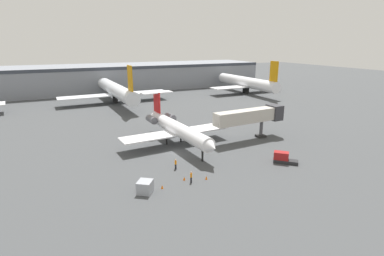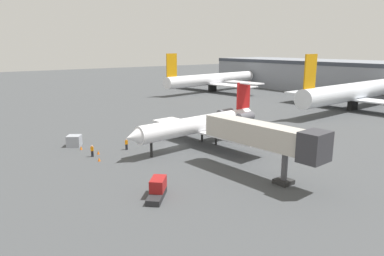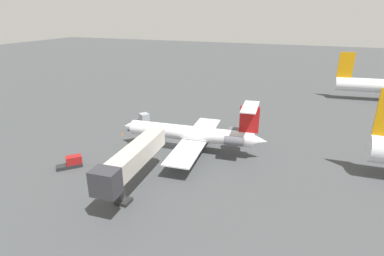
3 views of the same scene
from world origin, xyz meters
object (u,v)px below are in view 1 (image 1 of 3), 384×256
Objects in this scene: ground_crew_loader at (191,177)px; parked_airliner_centre at (246,82)px; baggage_tug_lead at (283,158)px; traffic_cone_mid at (184,178)px; traffic_cone_near at (206,178)px; parked_airliner_west_mid at (115,90)px; cargo_container_uld at (145,187)px; regional_jet at (176,128)px; traffic_cone_far at (162,187)px; jet_bridge at (253,116)px; ground_crew_marshaller at (176,164)px.

parked_airliner_centre is (53.37, 62.68, 3.48)m from ground_crew_loader.
baggage_tug_lead is 17.86m from traffic_cone_mid.
traffic_cone_near is 65.23m from parked_airliner_west_mid.
cargo_container_uld is at bearing -179.44° from traffic_cone_near.
parked_airliner_centre is (48.95, 46.09, 0.86)m from regional_jet.
regional_jet is at bearing 127.84° from baggage_tug_lead.
traffic_cone_far is 85.38m from parked_airliner_centre.
traffic_cone_near is at bearing -129.06° from parked_airliner_centre.
traffic_cone_far is at bearing -151.94° from jet_bridge.
parked_airliner_west_mid reaches higher than traffic_cone_far.
parked_airliner_west_mid is (9.02, 65.19, 3.58)m from cargo_container_uld.
traffic_cone_far is (-4.23, -5.42, -0.58)m from ground_crew_marshaller.
ground_crew_marshaller is at bearing 92.41° from ground_crew_loader.
traffic_cone_near is (2.70, -5.47, -0.58)m from ground_crew_marshaller.
regional_jet is at bearing 75.09° from ground_crew_loader.
ground_crew_loader is 3.07× the size of traffic_cone_near.
cargo_container_uld is 4.97× the size of traffic_cone_near.
jet_bridge is 54.95m from parked_airliner_west_mid.
ground_crew_marshaller is 78.51m from parked_airliner_centre.
baggage_tug_lead is at bearing 0.35° from traffic_cone_far.
baggage_tug_lead is at bearing 0.65° from cargo_container_uld.
parked_airliner_west_mid is (-2.34, 48.46, 0.96)m from regional_jet.
traffic_cone_far is 0.02× the size of parked_airliner_centre.
baggage_tug_lead reaches higher than ground_crew_marshaller.
cargo_container_uld is 65.91m from parked_airliner_west_mid.
regional_jet is 48.28× the size of traffic_cone_mid.
jet_bridge reaches higher than ground_crew_marshaller.
ground_crew_marshaller is 8.72m from cargo_container_uld.
traffic_cone_near and traffic_cone_far have the same top height.
parked_airliner_west_mid reaches higher than jet_bridge.
baggage_tug_lead is (12.79, -16.46, -2.64)m from regional_jet.
ground_crew_loader is at bearing -130.41° from parked_airliner_centre.
traffic_cone_mid is 81.99m from parked_airliner_centre.
regional_jet reaches higher than jet_bridge.
regional_jet is 15.71× the size of ground_crew_loader.
ground_crew_loader is 0.04× the size of parked_airliner_west_mid.
traffic_cone_near is 0.01× the size of parked_airliner_west_mid.
ground_crew_loader is 17.20m from baggage_tug_lead.
traffic_cone_near is (-17.89, -13.28, -4.71)m from jet_bridge.
baggage_tug_lead is at bearing -52.16° from regional_jet.
traffic_cone_near is at bearing 0.56° from cargo_container_uld.
regional_jet is 21.01m from baggage_tug_lead.
parked_airliner_centre is at bearing 43.28° from regional_jet.
parked_airliner_centre reaches higher than ground_crew_marshaller.
regional_jet is at bearing 67.40° from ground_crew_marshaller.
cargo_container_uld is at bearing -176.71° from traffic_cone_far.
jet_bridge is 22.41m from ground_crew_marshaller.
traffic_cone_mid is 0.02× the size of parked_airliner_centre.
baggage_tug_lead is at bearing -3.14° from traffic_cone_mid.
traffic_cone_near is 0.02× the size of parked_airliner_centre.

